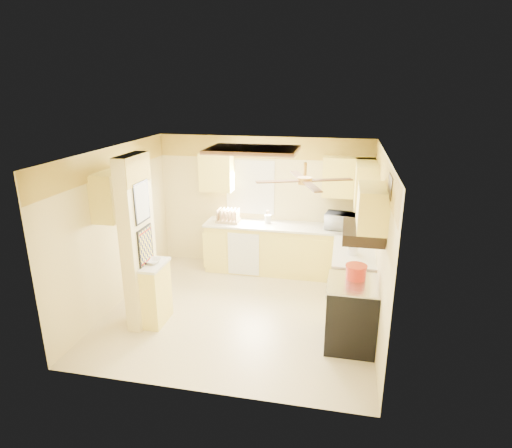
% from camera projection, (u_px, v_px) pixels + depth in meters
% --- Properties ---
extents(floor, '(4.00, 4.00, 0.00)m').
position_uv_depth(floor, '(240.00, 311.00, 6.71)').
color(floor, beige).
rests_on(floor, ground).
extents(ceiling, '(4.00, 4.00, 0.00)m').
position_uv_depth(ceiling, '(238.00, 152.00, 5.94)').
color(ceiling, white).
rests_on(ceiling, wall_back).
extents(wall_back, '(4.00, 0.00, 4.00)m').
position_uv_depth(wall_back, '(263.00, 203.00, 8.10)').
color(wall_back, beige).
rests_on(wall_back, floor).
extents(wall_front, '(4.00, 0.00, 4.00)m').
position_uv_depth(wall_front, '(197.00, 295.00, 4.56)').
color(wall_front, beige).
rests_on(wall_front, floor).
extents(wall_left, '(0.00, 3.80, 3.80)m').
position_uv_depth(wall_left, '(116.00, 227.00, 6.71)').
color(wall_left, beige).
rests_on(wall_left, floor).
extents(wall_right, '(0.00, 3.80, 3.80)m').
position_uv_depth(wall_right, '(379.00, 246.00, 5.94)').
color(wall_right, beige).
rests_on(wall_right, floor).
extents(wallpaper_border, '(4.00, 0.02, 0.40)m').
position_uv_depth(wallpaper_border, '(263.00, 148.00, 7.75)').
color(wallpaper_border, '#FDE04A').
rests_on(wallpaper_border, wall_back).
extents(partition_column, '(0.20, 0.70, 2.50)m').
position_uv_depth(partition_column, '(138.00, 242.00, 6.08)').
color(partition_column, beige).
rests_on(partition_column, floor).
extents(partition_ledge, '(0.25, 0.55, 0.90)m').
position_uv_depth(partition_ledge, '(156.00, 294.00, 6.28)').
color(partition_ledge, '#F7E264').
rests_on(partition_ledge, floor).
extents(ledge_top, '(0.28, 0.58, 0.04)m').
position_uv_depth(ledge_top, '(154.00, 265.00, 6.14)').
color(ledge_top, white).
rests_on(ledge_top, partition_ledge).
extents(lower_cabinets_back, '(3.00, 0.60, 0.90)m').
position_uv_depth(lower_cabinets_back, '(286.00, 250.00, 7.97)').
color(lower_cabinets_back, '#F7E264').
rests_on(lower_cabinets_back, floor).
extents(lower_cabinets_right, '(0.60, 1.40, 0.90)m').
position_uv_depth(lower_cabinets_right, '(353.00, 278.00, 6.80)').
color(lower_cabinets_right, '#F7E264').
rests_on(lower_cabinets_right, floor).
extents(countertop_back, '(3.04, 0.64, 0.04)m').
position_uv_depth(countertop_back, '(287.00, 226.00, 7.81)').
color(countertop_back, white).
rests_on(countertop_back, lower_cabinets_back).
extents(countertop_right, '(0.64, 1.44, 0.04)m').
position_uv_depth(countertop_right, '(354.00, 251.00, 6.66)').
color(countertop_right, white).
rests_on(countertop_right, lower_cabinets_right).
extents(dishwasher_panel, '(0.58, 0.02, 0.80)m').
position_uv_depth(dishwasher_panel, '(243.00, 254.00, 7.83)').
color(dishwasher_panel, white).
rests_on(dishwasher_panel, lower_cabinets_back).
extents(window, '(0.92, 0.02, 1.02)m').
position_uv_depth(window, '(250.00, 187.00, 8.04)').
color(window, white).
rests_on(window, wall_back).
extents(upper_cab_back_left, '(0.60, 0.35, 0.70)m').
position_uv_depth(upper_cab_back_left, '(217.00, 172.00, 7.91)').
color(upper_cab_back_left, '#F7E264').
rests_on(upper_cab_back_left, wall_back).
extents(upper_cab_back_right, '(0.90, 0.35, 0.70)m').
position_uv_depth(upper_cab_back_right, '(349.00, 177.00, 7.45)').
color(upper_cab_back_right, '#F7E264').
rests_on(upper_cab_back_right, wall_back).
extents(upper_cab_right, '(0.35, 1.00, 0.70)m').
position_uv_depth(upper_cab_right, '(366.00, 184.00, 6.95)').
color(upper_cab_right, '#F7E264').
rests_on(upper_cab_right, wall_right).
extents(upper_cab_left_wall, '(0.35, 0.75, 0.70)m').
position_uv_depth(upper_cab_left_wall, '(114.00, 195.00, 6.26)').
color(upper_cab_left_wall, '#F7E264').
rests_on(upper_cab_left_wall, wall_left).
extents(upper_cab_over_stove, '(0.35, 0.76, 0.52)m').
position_uv_depth(upper_cab_over_stove, '(372.00, 207.00, 5.25)').
color(upper_cab_over_stove, '#F7E264').
rests_on(upper_cab_over_stove, wall_right).
extents(stove, '(0.68, 0.77, 0.92)m').
position_uv_depth(stove, '(351.00, 313.00, 5.74)').
color(stove, black).
rests_on(stove, floor).
extents(range_hood, '(0.50, 0.76, 0.14)m').
position_uv_depth(range_hood, '(363.00, 232.00, 5.36)').
color(range_hood, black).
rests_on(range_hood, upper_cab_over_stove).
extents(poster_menu, '(0.02, 0.42, 0.57)m').
position_uv_depth(poster_menu, '(142.00, 202.00, 5.87)').
color(poster_menu, black).
rests_on(poster_menu, partition_column).
extents(poster_nashville, '(0.02, 0.42, 0.57)m').
position_uv_depth(poster_nashville, '(146.00, 246.00, 6.07)').
color(poster_nashville, black).
rests_on(poster_nashville, partition_column).
extents(ceiling_light_panel, '(1.35, 0.95, 0.06)m').
position_uv_depth(ceiling_light_panel, '(253.00, 150.00, 6.40)').
color(ceiling_light_panel, brown).
rests_on(ceiling_light_panel, ceiling).
extents(ceiling_fan, '(1.15, 1.15, 0.26)m').
position_uv_depth(ceiling_fan, '(305.00, 180.00, 5.16)').
color(ceiling_fan, gold).
rests_on(ceiling_fan, ceiling).
extents(vent_grate, '(0.02, 0.40, 0.25)m').
position_uv_depth(vent_grate, '(391.00, 186.00, 4.78)').
color(vent_grate, black).
rests_on(vent_grate, wall_right).
extents(microwave, '(0.58, 0.44, 0.29)m').
position_uv_depth(microwave, '(341.00, 221.00, 7.57)').
color(microwave, white).
rests_on(microwave, countertop_back).
extents(bowl, '(0.27, 0.27, 0.06)m').
position_uv_depth(bowl, '(153.00, 261.00, 6.14)').
color(bowl, white).
rests_on(bowl, ledge_top).
extents(dutch_oven, '(0.29, 0.29, 0.19)m').
position_uv_depth(dutch_oven, '(356.00, 272.00, 5.69)').
color(dutch_oven, red).
rests_on(dutch_oven, stove).
extents(kettle, '(0.15, 0.15, 0.23)m').
position_uv_depth(kettle, '(353.00, 248.00, 6.43)').
color(kettle, silver).
rests_on(kettle, countertop_right).
extents(dish_rack, '(0.43, 0.32, 0.24)m').
position_uv_depth(dish_rack, '(228.00, 217.00, 7.98)').
color(dish_rack, tan).
rests_on(dish_rack, countertop_back).
extents(utensil_crock, '(0.12, 0.12, 0.23)m').
position_uv_depth(utensil_crock, '(268.00, 219.00, 7.93)').
color(utensil_crock, white).
rests_on(utensil_crock, countertop_back).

